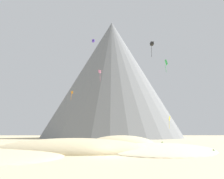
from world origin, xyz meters
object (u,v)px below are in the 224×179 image
at_px(kite_yellow_low, 169,120).
at_px(bush_scatter_east, 18,145).
at_px(kite_orange_mid, 72,93).
at_px(rock_massif, 109,83).
at_px(kite_pink_mid, 100,72).
at_px(bush_near_left, 213,151).
at_px(bush_mid_center, 162,144).
at_px(kite_indigo_high, 93,41).
at_px(kite_black_high, 152,44).
at_px(kite_green_mid, 166,63).
at_px(bush_far_right, 183,147).

bearing_deg(kite_yellow_low, bush_scatter_east, -169.98).
xyz_separation_m(bush_scatter_east, kite_orange_mid, (5.62, 33.57, 17.03)).
distance_m(rock_massif, kite_pink_mid, 43.61).
bearing_deg(bush_near_left, bush_mid_center, 105.02).
xyz_separation_m(kite_indigo_high, kite_black_high, (17.14, -2.42, -1.84)).
bearing_deg(kite_black_high, bush_mid_center, 71.95).
xyz_separation_m(bush_near_left, kite_orange_mid, (-28.23, 51.11, 17.01)).
xyz_separation_m(kite_green_mid, kite_black_high, (-2.20, 6.18, 7.80)).
bearing_deg(kite_orange_mid, kite_indigo_high, -162.61).
height_order(bush_scatter_east, bush_far_right, bush_far_right).
xyz_separation_m(bush_mid_center, bush_far_right, (2.50, -4.97, -0.26)).
height_order(bush_mid_center, rock_massif, rock_massif).
bearing_deg(kite_yellow_low, kite_orange_mid, 137.14).
distance_m(kite_orange_mid, kite_green_mid, 40.25).
bearing_deg(bush_mid_center, rock_massif, 97.71).
bearing_deg(bush_near_left, bush_scatter_east, 152.61).
height_order(kite_pink_mid, kite_black_high, kite_black_high).
bearing_deg(kite_orange_mid, bush_far_right, -154.81).
distance_m(kite_orange_mid, kite_indigo_high, 25.10).
xyz_separation_m(bush_far_right, kite_pink_mid, (-16.53, 39.82, 24.82)).
xyz_separation_m(kite_indigo_high, kite_yellow_low, (22.12, 0.97, -23.41)).
xyz_separation_m(bush_near_left, bush_far_right, (-1.24, 8.95, 0.01)).
distance_m(bush_near_left, bush_mid_center, 14.41).
bearing_deg(bush_near_left, kite_orange_mid, 118.91).
distance_m(kite_pink_mid, kite_black_high, 25.48).
bearing_deg(bush_near_left, kite_indigo_high, 121.33).
relative_size(bush_near_left, bush_scatter_east, 0.80).
bearing_deg(rock_massif, bush_near_left, -81.16).
bearing_deg(bush_far_right, rock_massif, 98.94).
height_order(bush_scatter_east, kite_green_mid, kite_green_mid).
distance_m(bush_scatter_east, kite_green_mid, 39.85).
bearing_deg(kite_orange_mid, bush_near_left, -158.52).
xyz_separation_m(bush_scatter_east, kite_green_mid, (34.07, 5.25, 19.99)).
distance_m(bush_near_left, bush_far_right, 9.03).
height_order(bush_mid_center, kite_green_mid, kite_green_mid).
distance_m(bush_scatter_east, bush_far_right, 33.72).
xyz_separation_m(bush_scatter_east, bush_far_right, (32.61, -8.59, 0.03)).
bearing_deg(kite_black_high, kite_orange_mid, -51.51).
bearing_deg(kite_yellow_low, rock_massif, 94.31).
bearing_deg(rock_massif, kite_green_mid, -78.14).
xyz_separation_m(bush_mid_center, rock_massif, (-10.55, 77.96, 30.16)).
bearing_deg(kite_indigo_high, kite_green_mid, 78.37).
bearing_deg(bush_far_right, kite_yellow_low, 79.73).
relative_size(bush_near_left, kite_green_mid, 0.32).
bearing_deg(kite_pink_mid, rock_massif, 33.98).
relative_size(kite_indigo_high, kite_green_mid, 0.26).
xyz_separation_m(kite_yellow_low, kite_pink_mid, (-20.77, 16.40, 18.64)).
xyz_separation_m(bush_scatter_east, kite_indigo_high, (14.74, 13.86, 29.62)).
height_order(kite_yellow_low, kite_green_mid, kite_green_mid).
relative_size(bush_near_left, kite_indigo_high, 1.20).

